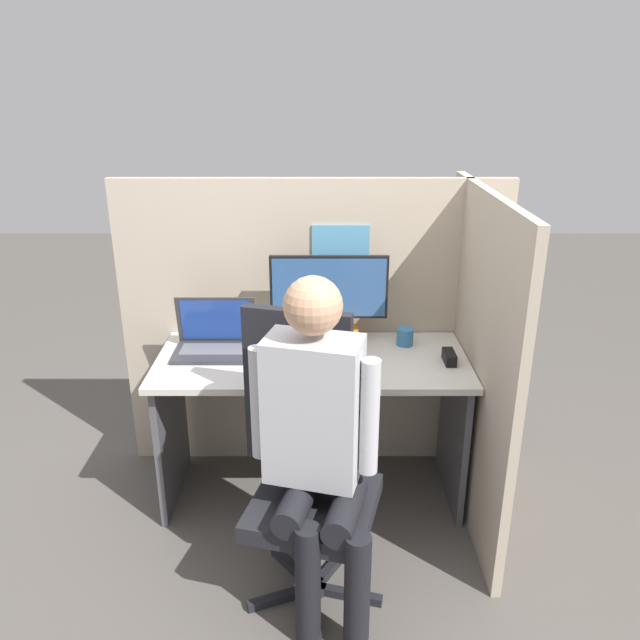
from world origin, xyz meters
The scene contains 13 objects.
ground_plane centered at (0.00, 0.00, 0.00)m, with size 12.00×12.00×0.00m, color #514C47.
cubicle_panel_back centered at (0.00, 0.65, 0.76)m, with size 1.94×0.05×1.52m.
cubicle_panel_right centered at (0.75, 0.25, 0.76)m, with size 0.04×1.26×1.52m.
desk centered at (0.00, 0.32, 0.56)m, with size 1.44×0.63×0.75m.
paper_box centered at (0.08, 0.48, 0.77)m, with size 0.29×0.24×0.06m.
monitor centered at (0.08, 0.49, 1.02)m, with size 0.56×0.17×0.39m.
laptop centered at (-0.46, 0.38, 0.80)m, with size 0.38×0.24×0.26m.
mouse centered at (-0.23, 0.24, 0.76)m, with size 0.06×0.05×0.03m.
stapler centered at (0.63, 0.27, 0.77)m, with size 0.05×0.12×0.05m.
carrot_toy centered at (0.16, 0.08, 0.76)m, with size 0.04×0.12×0.04m.
office_chair centered at (-0.02, -0.23, 0.56)m, with size 0.57×0.61×1.13m.
person centered at (0.03, -0.39, 0.78)m, with size 0.47×0.46×1.34m.
coffee_mug centered at (0.45, 0.47, 0.79)m, with size 0.08×0.08×0.08m.
Camera 1 is at (0.04, -2.32, 1.95)m, focal length 35.00 mm.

